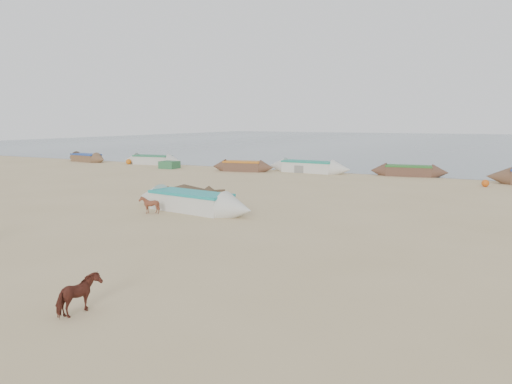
% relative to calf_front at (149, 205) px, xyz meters
% --- Properties ---
extents(ground, '(140.00, 140.00, 0.00)m').
position_rel_calf_front_xyz_m(ground, '(4.27, -2.30, -0.38)').
color(ground, tan).
rests_on(ground, ground).
extents(sea, '(160.00, 160.00, 0.00)m').
position_rel_calf_front_xyz_m(sea, '(4.27, 79.70, -0.37)').
color(sea, slate).
rests_on(sea, ground).
extents(calf_front, '(0.80, 0.74, 0.76)m').
position_rel_calf_front_xyz_m(calf_front, '(0.00, 0.00, 0.00)').
color(calf_front, brown).
rests_on(calf_front, ground).
extents(calf_right, '(0.94, 1.00, 0.81)m').
position_rel_calf_front_xyz_m(calf_right, '(6.06, -9.47, 0.03)').
color(calf_right, '#58261C').
rests_on(calf_right, ground).
extents(near_canoe, '(6.76, 2.32, 0.85)m').
position_rel_calf_front_xyz_m(near_canoe, '(1.24, 1.30, 0.04)').
color(near_canoe, silver).
rests_on(near_canoe, ground).
extents(debris_pile, '(4.71, 4.71, 0.55)m').
position_rel_calf_front_xyz_m(debris_pile, '(-1.99, 5.29, -0.11)').
color(debris_pile, brown).
rests_on(debris_pile, ground).
extents(waterline_canoes, '(60.41, 4.56, 0.97)m').
position_rel_calf_front_xyz_m(waterline_canoes, '(4.80, 18.42, 0.05)').
color(waterline_canoes, brown).
rests_on(waterline_canoes, ground).
extents(beach_clutter, '(44.64, 3.41, 0.64)m').
position_rel_calf_front_xyz_m(beach_clutter, '(7.87, 17.53, -0.08)').
color(beach_clutter, '#2F693F').
rests_on(beach_clutter, ground).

